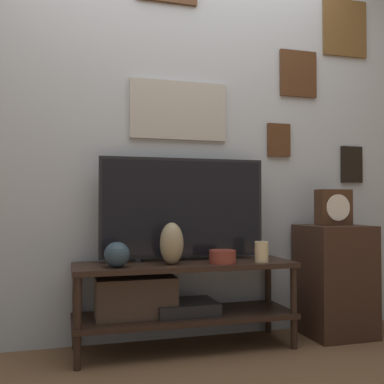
{
  "coord_description": "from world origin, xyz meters",
  "views": [
    {
      "loc": [
        -0.69,
        -2.32,
        0.85
      ],
      "look_at": [
        0.04,
        0.24,
        0.92
      ],
      "focal_mm": 42.0,
      "sensor_mm": 36.0,
      "label": 1
    }
  ],
  "objects_px": {
    "vase_urn_stoneware": "(172,243)",
    "vase_wide_bowl": "(222,257)",
    "mantel_clock": "(334,207)",
    "vase_round_glass": "(117,255)",
    "television": "(184,208)",
    "candle_jar": "(262,252)"
  },
  "relations": [
    {
      "from": "vase_wide_bowl",
      "to": "mantel_clock",
      "type": "xyz_separation_m",
      "value": [
        0.8,
        0.1,
        0.28
      ]
    },
    {
      "from": "vase_urn_stoneware",
      "to": "vase_round_glass",
      "type": "distance_m",
      "value": 0.32
    },
    {
      "from": "vase_wide_bowl",
      "to": "candle_jar",
      "type": "height_order",
      "value": "candle_jar"
    },
    {
      "from": "vase_urn_stoneware",
      "to": "mantel_clock",
      "type": "height_order",
      "value": "mantel_clock"
    },
    {
      "from": "vase_wide_bowl",
      "to": "candle_jar",
      "type": "bearing_deg",
      "value": -2.09
    },
    {
      "from": "candle_jar",
      "to": "mantel_clock",
      "type": "bearing_deg",
      "value": 10.85
    },
    {
      "from": "vase_urn_stoneware",
      "to": "mantel_clock",
      "type": "xyz_separation_m",
      "value": [
        1.1,
        0.06,
        0.2
      ]
    },
    {
      "from": "television",
      "to": "mantel_clock",
      "type": "relative_size",
      "value": 4.37
    },
    {
      "from": "television",
      "to": "vase_urn_stoneware",
      "type": "relative_size",
      "value": 4.28
    },
    {
      "from": "television",
      "to": "candle_jar",
      "type": "height_order",
      "value": "television"
    },
    {
      "from": "television",
      "to": "vase_urn_stoneware",
      "type": "distance_m",
      "value": 0.28
    },
    {
      "from": "television",
      "to": "vase_wide_bowl",
      "type": "distance_m",
      "value": 0.39
    },
    {
      "from": "mantel_clock",
      "to": "television",
      "type": "bearing_deg",
      "value": 174.69
    },
    {
      "from": "vase_wide_bowl",
      "to": "mantel_clock",
      "type": "relative_size",
      "value": 0.67
    },
    {
      "from": "television",
      "to": "vase_wide_bowl",
      "type": "height_order",
      "value": "television"
    },
    {
      "from": "vase_wide_bowl",
      "to": "vase_round_glass",
      "type": "height_order",
      "value": "vase_round_glass"
    },
    {
      "from": "television",
      "to": "mantel_clock",
      "type": "bearing_deg",
      "value": -5.31
    },
    {
      "from": "candle_jar",
      "to": "vase_urn_stoneware",
      "type": "bearing_deg",
      "value": 174.91
    },
    {
      "from": "television",
      "to": "mantel_clock",
      "type": "height_order",
      "value": "television"
    },
    {
      "from": "vase_urn_stoneware",
      "to": "vase_wide_bowl",
      "type": "bearing_deg",
      "value": -7.55
    },
    {
      "from": "vase_urn_stoneware",
      "to": "vase_round_glass",
      "type": "height_order",
      "value": "vase_urn_stoneware"
    },
    {
      "from": "television",
      "to": "vase_urn_stoneware",
      "type": "height_order",
      "value": "television"
    }
  ]
}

